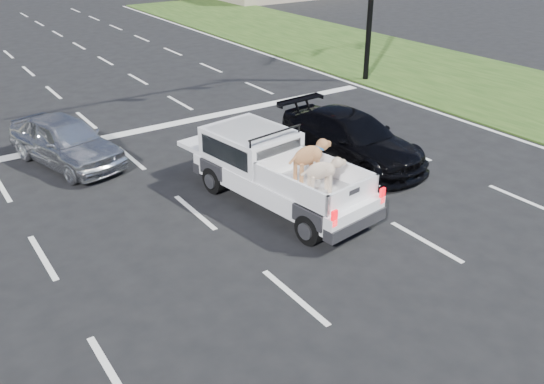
{
  "coord_description": "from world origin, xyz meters",
  "views": [
    {
      "loc": [
        -6.97,
        -6.95,
        6.42
      ],
      "look_at": [
        -0.9,
        2.0,
        1.11
      ],
      "focal_mm": 38.0,
      "sensor_mm": 36.0,
      "label": 1
    }
  ],
  "objects": [
    {
      "name": "pickup_truck",
      "position": [
        0.16,
        3.37,
        0.85
      ],
      "size": [
        2.38,
        5.03,
        1.81
      ],
      "rotation": [
        0.0,
        0.0,
        0.14
      ],
      "color": "black",
      "rests_on": "ground"
    },
    {
      "name": "ground",
      "position": [
        0.0,
        0.0,
        0.0
      ],
      "size": [
        160.0,
        160.0,
        0.0
      ],
      "primitive_type": "plane",
      "color": "black",
      "rests_on": "ground"
    },
    {
      "name": "grass_shoulder_right",
      "position": [
        13.0,
        6.0,
        0.03
      ],
      "size": [
        8.0,
        60.0,
        0.06
      ],
      "primitive_type": "cube",
      "color": "#1F3C12",
      "rests_on": "ground"
    },
    {
      "name": "road_markings",
      "position": [
        0.0,
        6.56,
        0.01
      ],
      "size": [
        17.75,
        60.0,
        0.01
      ],
      "color": "silver",
      "rests_on": "ground"
    },
    {
      "name": "black_coupe",
      "position": [
        3.34,
        4.3,
        0.69
      ],
      "size": [
        2.25,
        4.86,
        1.38
      ],
      "primitive_type": "imported",
      "rotation": [
        0.0,
        0.0,
        0.07
      ],
      "color": "black",
      "rests_on": "ground"
    },
    {
      "name": "silver_sedan",
      "position": [
        -3.33,
        8.62,
        0.68
      ],
      "size": [
        2.6,
        4.29,
        1.37
      ],
      "primitive_type": "imported",
      "rotation": [
        0.0,
        0.0,
        0.26
      ],
      "color": "#B8BBC0",
      "rests_on": "ground"
    }
  ]
}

